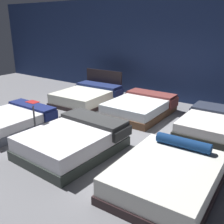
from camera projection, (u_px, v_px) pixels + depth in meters
name	position (u px, v px, depth m)	size (l,w,h in m)	color
ground_plane	(116.00, 129.00, 6.89)	(18.00, 18.00, 0.02)	slate
showroom_back_wall	(171.00, 50.00, 8.84)	(18.00, 0.06, 3.50)	navy
bed_0	(11.00, 121.00, 6.81)	(1.63, 1.93, 0.49)	#4C505D
bed_1	(74.00, 140.00, 5.57)	(1.71, 2.14, 0.60)	#282F2B
bed_2	(167.00, 176.00, 4.33)	(1.64, 2.10, 0.65)	black
bed_3	(88.00, 96.00, 9.04)	(1.80, 2.21, 0.99)	black
bed_4	(140.00, 107.00, 7.85)	(1.62, 2.17, 0.52)	brown
bed_5	(215.00, 123.00, 6.66)	(1.57, 2.15, 0.46)	black
price_sign	(35.00, 126.00, 6.06)	(0.28, 0.24, 0.96)	#3F3F44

